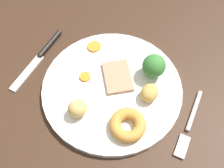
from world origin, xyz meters
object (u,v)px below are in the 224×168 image
at_px(yorkshire_pudding, 128,125).
at_px(fork, 189,125).
at_px(meat_slice_main, 117,77).
at_px(broccoli_floret, 154,66).
at_px(dinner_plate, 112,88).
at_px(knife, 42,54).
at_px(roast_potato_right, 149,93).
at_px(carrot_coin_front, 94,46).
at_px(carrot_coin_back, 85,77).
at_px(roast_potato_left, 77,109).

height_order(yorkshire_pudding, fork, yorkshire_pudding).
bearing_deg(meat_slice_main, broccoli_floret, -145.34).
height_order(dinner_plate, knife, dinner_plate).
distance_m(meat_slice_main, roast_potato_right, 0.08).
bearing_deg(carrot_coin_front, roast_potato_right, 158.93).
height_order(dinner_plate, fork, dinner_plate).
relative_size(carrot_coin_back, fork, 0.15).
distance_m(yorkshire_pudding, fork, 0.13).
height_order(roast_potato_left, carrot_coin_back, roast_potato_left).
distance_m(yorkshire_pudding, roast_potato_right, 0.08).
bearing_deg(carrot_coin_front, broccoli_floret, 177.16).
distance_m(dinner_plate, knife, 0.19).
bearing_deg(dinner_plate, meat_slice_main, -90.76).
height_order(dinner_plate, roast_potato_right, roast_potato_right).
xyz_separation_m(yorkshire_pudding, carrot_coin_front, (0.15, -0.14, -0.01)).
bearing_deg(broccoli_floret, roast_potato_left, 58.13).
distance_m(carrot_coin_front, carrot_coin_back, 0.08).
bearing_deg(broccoli_floret, dinner_plate, 47.38).
distance_m(carrot_coin_front, fork, 0.27).
bearing_deg(meat_slice_main, knife, 4.99).
distance_m(dinner_plate, fork, 0.17).
xyz_separation_m(roast_potato_left, roast_potato_right, (-0.11, -0.10, -0.00)).
relative_size(meat_slice_main, knife, 0.43).
xyz_separation_m(dinner_plate, yorkshire_pudding, (-0.07, 0.07, 0.02)).
relative_size(roast_potato_left, roast_potato_right, 0.93).
relative_size(carrot_coin_front, fork, 0.20).
distance_m(fork, knife, 0.36).
xyz_separation_m(meat_slice_main, broccoli_floret, (-0.06, -0.04, 0.03)).
height_order(roast_potato_left, knife, roast_potato_left).
relative_size(meat_slice_main, carrot_coin_back, 3.34).
bearing_deg(knife, broccoli_floret, 104.07).
height_order(broccoli_floret, knife, broccoli_floret).
xyz_separation_m(carrot_coin_front, fork, (-0.26, 0.08, -0.01)).
xyz_separation_m(dinner_plate, fork, (-0.17, 0.00, -0.00)).
bearing_deg(fork, dinner_plate, -93.24).
relative_size(yorkshire_pudding, roast_potato_left, 1.83).
distance_m(dinner_plate, carrot_coin_front, 0.11).
height_order(meat_slice_main, knife, meat_slice_main).
bearing_deg(dinner_plate, roast_potato_left, 69.22).
xyz_separation_m(roast_potato_left, carrot_coin_front, (0.05, -0.16, -0.02)).
distance_m(carrot_coin_back, broccoli_floret, 0.15).
bearing_deg(fork, broccoli_floret, -124.95).
xyz_separation_m(roast_potato_right, knife, (0.27, 0.00, -0.03)).
distance_m(dinner_plate, roast_potato_left, 0.09).
bearing_deg(fork, roast_potato_right, -101.60).
distance_m(roast_potato_left, fork, 0.22).
bearing_deg(knife, carrot_coin_back, 84.18).
relative_size(meat_slice_main, broccoli_floret, 1.44).
bearing_deg(roast_potato_right, dinner_plate, 9.26).
relative_size(meat_slice_main, fork, 0.52).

